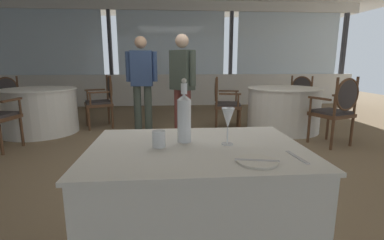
{
  "coord_description": "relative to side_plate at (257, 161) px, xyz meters",
  "views": [
    {
      "loc": [
        -0.09,
        -3.31,
        1.19
      ],
      "look_at": [
        0.03,
        -1.8,
        0.87
      ],
      "focal_mm": 26.19,
      "sensor_mm": 36.0,
      "label": 1
    }
  ],
  "objects": [
    {
      "name": "background_table_1",
      "position": [
        -2.56,
        3.69,
        -0.38
      ],
      "size": [
        1.23,
        1.23,
        0.75
      ],
      "color": "silver",
      "rests_on": "ground_plane"
    },
    {
      "name": "dining_chair_1_0",
      "position": [
        -1.59,
        4.06,
        -0.2
      ],
      "size": [
        0.59,
        0.63,
        0.95
      ],
      "rotation": [
        0.0,
        0.0,
        3.5
      ],
      "color": "brown",
      "rests_on": "ground_plane"
    },
    {
      "name": "dining_chair_0_1",
      "position": [
        0.57,
        3.71,
        -0.22
      ],
      "size": [
        0.53,
        0.59,
        0.92
      ],
      "rotation": [
        0.0,
        0.0,
        6.12
      ],
      "color": "brown",
      "rests_on": "ground_plane"
    },
    {
      "name": "water_tumbler",
      "position": [
        -0.44,
        0.27,
        0.04
      ],
      "size": [
        0.07,
        0.07,
        0.09
      ],
      "primitive_type": "cylinder",
      "color": "white",
      "rests_on": "foreground_table"
    },
    {
      "name": "side_plate",
      "position": [
        0.0,
        0.0,
        0.0
      ],
      "size": [
        0.18,
        0.18,
        0.01
      ],
      "primitive_type": "cylinder",
      "color": "silver",
      "rests_on": "foreground_table"
    },
    {
      "name": "wine_glass",
      "position": [
        -0.07,
        0.29,
        0.14
      ],
      "size": [
        0.07,
        0.07,
        0.2
      ],
      "color": "white",
      "rests_on": "foreground_table"
    },
    {
      "name": "dining_chair_0_0",
      "position": [
        2.27,
        4.34,
        -0.22
      ],
      "size": [
        0.66,
        0.65,
        0.91
      ],
      "rotation": [
        0.0,
        0.0,
        4.02
      ],
      "color": "brown",
      "rests_on": "ground_plane"
    },
    {
      "name": "water_bottle",
      "position": [
        -0.3,
        0.36,
        0.14
      ],
      "size": [
        0.08,
        0.08,
        0.35
      ],
      "color": "white",
      "rests_on": "foreground_table"
    },
    {
      "name": "dining_chair_1_1",
      "position": [
        -3.36,
        4.36,
        -0.22
      ],
      "size": [
        0.65,
        0.66,
        0.92
      ],
      "rotation": [
        0.0,
        0.0,
        5.59
      ],
      "color": "brown",
      "rests_on": "ground_plane"
    },
    {
      "name": "butter_knife",
      "position": [
        0.0,
        0.0,
        0.01
      ],
      "size": [
        0.2,
        0.06,
        0.0
      ],
      "primitive_type": "cube",
      "rotation": [
        0.0,
        0.0,
        -0.19
      ],
      "color": "silver",
      "rests_on": "foreground_table"
    },
    {
      "name": "dining_chair_0_2",
      "position": [
        1.98,
        2.54,
        -0.18
      ],
      "size": [
        0.63,
        0.59,
        0.99
      ],
      "rotation": [
        0.0,
        0.0,
        8.21
      ],
      "color": "brown",
      "rests_on": "ground_plane"
    },
    {
      "name": "ground_plane",
      "position": [
        -0.29,
        2.16,
        -0.76
      ],
      "size": [
        15.45,
        15.45,
        0.0
      ],
      "primitive_type": "plane",
      "color": "#756047"
    },
    {
      "name": "diner_person_1",
      "position": [
        -0.84,
        3.7,
        0.15
      ],
      "size": [
        0.53,
        0.2,
        1.61
      ],
      "rotation": [
        0.0,
        0.0,
        1.56
      ],
      "color": "#424C42",
      "rests_on": "ground_plane"
    },
    {
      "name": "diner_person_0",
      "position": [
        -0.18,
        3.08,
        0.14
      ],
      "size": [
        0.39,
        0.42,
        1.59
      ],
      "rotation": [
        0.0,
        0.0,
        3.85
      ],
      "color": "brown",
      "rests_on": "ground_plane"
    },
    {
      "name": "window_wall_far",
      "position": [
        -0.29,
        6.62,
        0.35
      ],
      "size": [
        10.31,
        0.14,
        2.76
      ],
      "color": "silver",
      "rests_on": "ground_plane"
    },
    {
      "name": "dinner_fork",
      "position": [
        0.21,
        0.05,
        -0.0
      ],
      "size": [
        0.04,
        0.18,
        0.0
      ],
      "primitive_type": "cube",
      "rotation": [
        0.0,
        0.0,
        1.67
      ],
      "color": "silver",
      "rests_on": "foreground_table"
    },
    {
      "name": "background_table_0",
      "position": [
        1.61,
        3.53,
        -0.38
      ],
      "size": [
        1.25,
        1.25,
        0.75
      ],
      "color": "silver",
      "rests_on": "ground_plane"
    },
    {
      "name": "foreground_table",
      "position": [
        -0.24,
        0.26,
        -0.38
      ],
      "size": [
        1.13,
        0.83,
        0.75
      ],
      "color": "silver",
      "rests_on": "ground_plane"
    }
  ]
}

